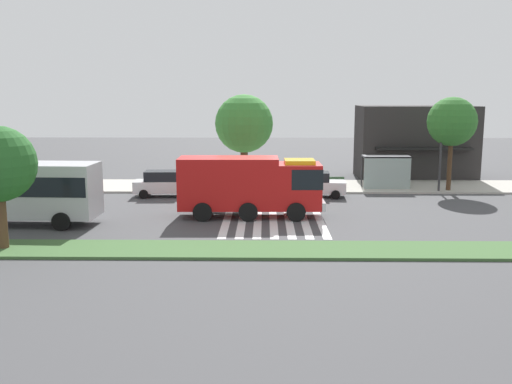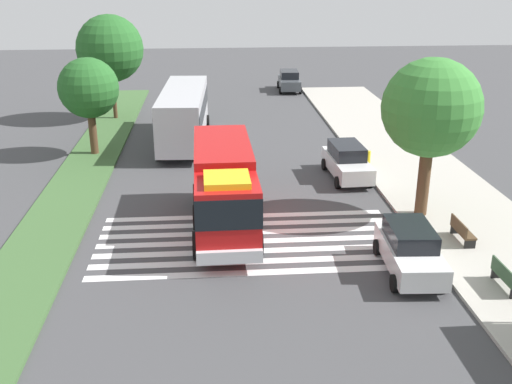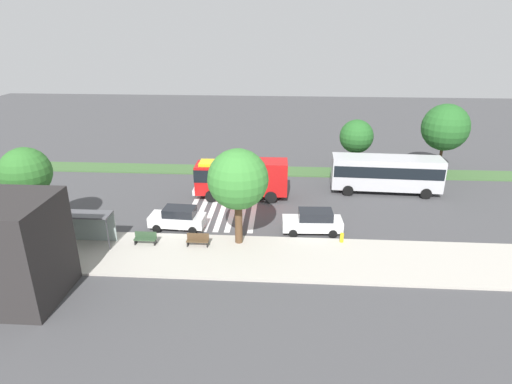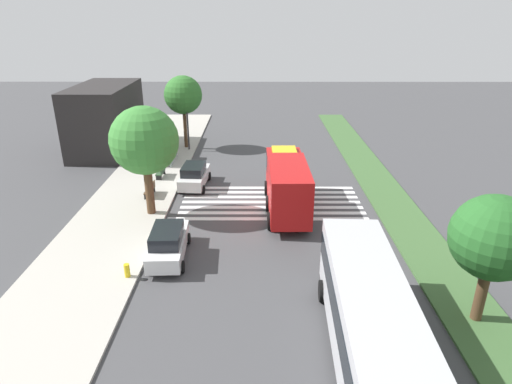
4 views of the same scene
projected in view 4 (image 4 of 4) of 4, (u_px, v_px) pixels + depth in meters
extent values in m
plane|color=#424244|center=(272.00, 215.00, 28.75)|extent=(120.00, 120.00, 0.00)
cube|color=#ADA89E|center=(122.00, 214.00, 28.75)|extent=(60.00, 5.92, 0.14)
cube|color=#3D6033|center=(400.00, 214.00, 28.70)|extent=(60.00, 3.00, 0.14)
cube|color=silver|center=(272.00, 219.00, 28.21)|extent=(0.45, 12.59, 0.01)
cube|color=silver|center=(272.00, 213.00, 29.04)|extent=(0.45, 12.59, 0.01)
cube|color=silver|center=(272.00, 207.00, 29.87)|extent=(0.45, 12.59, 0.01)
cube|color=silver|center=(271.00, 202.00, 30.70)|extent=(0.45, 12.59, 0.01)
cube|color=silver|center=(271.00, 197.00, 31.54)|extent=(0.45, 12.59, 0.01)
cube|color=silver|center=(270.00, 192.00, 32.37)|extent=(0.45, 12.59, 0.01)
cube|color=silver|center=(270.00, 188.00, 33.20)|extent=(0.45, 12.59, 0.01)
cube|color=#B71414|center=(284.00, 170.00, 31.41)|extent=(2.54, 2.48, 2.66)
cube|color=#B71414|center=(288.00, 189.00, 27.48)|extent=(5.88, 2.53, 3.02)
cube|color=black|center=(283.00, 161.00, 31.55)|extent=(1.84, 2.49, 1.17)
cube|color=silver|center=(282.00, 177.00, 33.07)|extent=(0.28, 2.44, 0.50)
cube|color=yellow|center=(284.00, 151.00, 30.85)|extent=(1.78, 1.73, 0.24)
cylinder|color=black|center=(267.00, 188.00, 31.67)|extent=(1.10, 0.32, 1.10)
cylinder|color=black|center=(300.00, 188.00, 31.70)|extent=(1.10, 0.32, 1.10)
cylinder|color=black|center=(270.00, 221.00, 26.69)|extent=(1.10, 0.32, 1.10)
cylinder|color=black|center=(309.00, 221.00, 26.72)|extent=(1.10, 0.32, 1.10)
cylinder|color=black|center=(268.00, 204.00, 29.12)|extent=(1.10, 0.32, 1.10)
cylinder|color=black|center=(304.00, 203.00, 29.15)|extent=(1.10, 0.32, 1.10)
cube|color=silver|center=(169.00, 245.00, 23.51)|extent=(4.64, 1.95, 0.83)
cube|color=black|center=(167.00, 235.00, 23.01)|extent=(2.62, 1.65, 0.70)
cylinder|color=black|center=(158.00, 239.00, 25.03)|extent=(0.65, 0.25, 0.64)
cylinder|color=black|center=(188.00, 239.00, 25.09)|extent=(0.65, 0.25, 0.64)
cylinder|color=black|center=(148.00, 267.00, 22.25)|extent=(0.65, 0.25, 0.64)
cylinder|color=black|center=(182.00, 267.00, 22.31)|extent=(0.65, 0.25, 0.64)
cube|color=silver|center=(195.00, 177.00, 33.26)|extent=(4.41, 1.99, 0.82)
cube|color=black|center=(193.00, 169.00, 32.78)|extent=(2.50, 1.68, 0.65)
cylinder|color=black|center=(187.00, 176.00, 34.78)|extent=(0.65, 0.25, 0.64)
cylinder|color=black|center=(209.00, 176.00, 34.68)|extent=(0.65, 0.25, 0.64)
cylinder|color=black|center=(179.00, 189.00, 32.15)|extent=(0.65, 0.25, 0.64)
cylinder|color=black|center=(203.00, 189.00, 32.05)|extent=(0.65, 0.25, 0.64)
cube|color=#B2B2B7|center=(368.00, 315.00, 16.17)|extent=(10.23, 3.00, 2.98)
cube|color=black|center=(369.00, 307.00, 16.04)|extent=(10.03, 3.04, 1.07)
cylinder|color=black|center=(378.00, 292.00, 19.96)|extent=(1.01, 0.34, 1.00)
cylinder|color=black|center=(322.00, 291.00, 20.07)|extent=(1.01, 0.34, 1.00)
cube|color=#4C4C51|center=(165.00, 135.00, 37.82)|extent=(3.50, 1.40, 0.12)
cube|color=#8C9E99|center=(173.00, 148.00, 38.28)|extent=(3.50, 0.08, 2.40)
cylinder|color=#333338|center=(154.00, 154.00, 36.71)|extent=(0.08, 0.08, 2.40)
cylinder|color=#333338|center=(162.00, 143.00, 39.86)|extent=(0.08, 0.08, 2.40)
cube|color=#2D472D|center=(160.00, 172.00, 34.89)|extent=(1.60, 0.50, 0.08)
cube|color=#2D472D|center=(163.00, 169.00, 34.79)|extent=(1.60, 0.06, 0.45)
cube|color=black|center=(159.00, 178.00, 34.31)|extent=(0.08, 0.45, 0.37)
cube|color=black|center=(163.00, 172.00, 35.64)|extent=(0.08, 0.45, 0.37)
cube|color=#4C3823|center=(149.00, 190.00, 31.33)|extent=(1.60, 0.50, 0.08)
cube|color=#4C3823|center=(152.00, 187.00, 31.23)|extent=(1.60, 0.06, 0.45)
cube|color=black|center=(147.00, 197.00, 30.75)|extent=(0.08, 0.45, 0.37)
cube|color=black|center=(152.00, 189.00, 32.08)|extent=(0.08, 0.45, 0.37)
cylinder|color=#2D2D30|center=(188.00, 121.00, 41.07)|extent=(0.16, 0.16, 5.52)
sphere|color=white|center=(186.00, 90.00, 39.95)|extent=(0.36, 0.36, 0.36)
cube|color=#282626|center=(106.00, 119.00, 41.15)|extent=(9.83, 4.91, 6.21)
cube|color=black|center=(136.00, 122.00, 41.25)|extent=(7.86, 0.80, 0.16)
cylinder|color=#513823|center=(149.00, 189.00, 28.14)|extent=(0.55, 0.55, 3.43)
sphere|color=#387F33|center=(144.00, 141.00, 26.91)|extent=(4.28, 4.28, 4.28)
cylinder|color=#47301E|center=(185.00, 128.00, 42.16)|extent=(0.34, 0.34, 3.83)
sphere|color=#2D6B28|center=(183.00, 95.00, 40.95)|extent=(3.59, 3.59, 3.59)
cylinder|color=#513823|center=(482.00, 292.00, 18.32)|extent=(0.46, 0.46, 2.73)
sphere|color=#235B23|center=(494.00, 237.00, 17.33)|extent=(3.51, 3.51, 3.51)
cylinder|color=gold|center=(127.00, 270.00, 21.68)|extent=(0.28, 0.28, 0.70)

